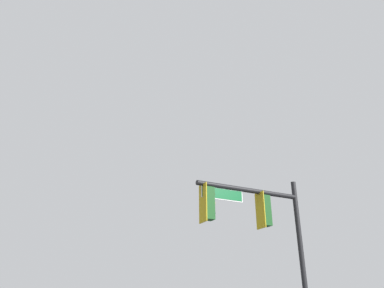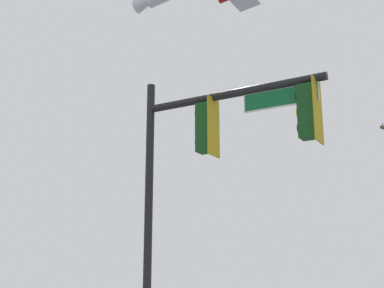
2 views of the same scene
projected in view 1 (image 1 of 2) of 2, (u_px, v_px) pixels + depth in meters
name	position (u px, v px, depth m)	size (l,w,h in m)	color
signal_pole_near	(259.00, 222.00, 13.07)	(4.17, 1.29, 6.33)	black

